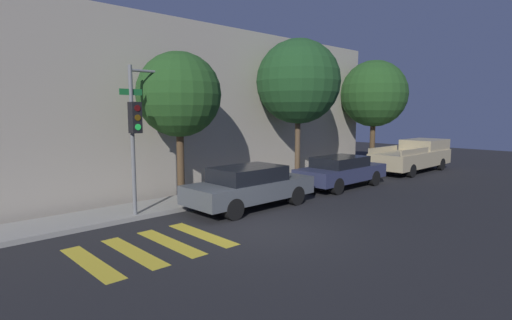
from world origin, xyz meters
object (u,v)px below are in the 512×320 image
at_px(tree_far_end, 374,94).
at_px(traffic_light_pole, 149,113).
at_px(tree_near_corner, 179,95).
at_px(pickup_truck, 414,155).
at_px(tree_midblock, 298,82).
at_px(sedan_near_corner, 250,186).
at_px(sedan_middle, 341,171).

bearing_deg(tree_far_end, traffic_light_pole, -177.78).
distance_m(tree_near_corner, tree_far_end, 12.39).
distance_m(pickup_truck, tree_midblock, 8.62).
bearing_deg(traffic_light_pole, tree_midblock, 4.09).
distance_m(sedan_near_corner, tree_midblock, 6.16).
xyz_separation_m(sedan_near_corner, tree_near_corner, (-1.53, 1.80, 3.02)).
relative_size(traffic_light_pole, sedan_middle, 1.02).
bearing_deg(tree_midblock, tree_near_corner, 180.00).
xyz_separation_m(traffic_light_pole, tree_far_end, (13.80, 0.54, 0.99)).
bearing_deg(tree_near_corner, tree_midblock, -0.00).
xyz_separation_m(pickup_truck, tree_midblock, (-7.60, 1.80, 3.65)).
height_order(sedan_middle, pickup_truck, pickup_truck).
relative_size(traffic_light_pole, tree_midblock, 0.72).
bearing_deg(tree_midblock, sedan_middle, -67.52).
bearing_deg(sedan_middle, tree_far_end, 17.94).
bearing_deg(traffic_light_pole, sedan_middle, -8.74).
bearing_deg(pickup_truck, traffic_light_pole, 175.20).
bearing_deg(pickup_truck, tree_near_corner, 172.49).
bearing_deg(tree_midblock, sedan_near_corner, -158.34).
xyz_separation_m(traffic_light_pole, sedan_near_corner, (2.95, -1.27, -2.44)).
bearing_deg(tree_near_corner, pickup_truck, -7.51).
bearing_deg(traffic_light_pole, sedan_near_corner, -23.25).
distance_m(sedan_middle, tree_near_corner, 7.68).
distance_m(traffic_light_pole, tree_far_end, 13.84).
distance_m(traffic_light_pole, sedan_middle, 8.69).
xyz_separation_m(traffic_light_pole, tree_near_corner, (1.42, 0.54, 0.58)).
distance_m(traffic_light_pole, pickup_truck, 15.32).
distance_m(pickup_truck, tree_far_end, 3.99).
bearing_deg(sedan_near_corner, sedan_middle, 0.00).
bearing_deg(tree_far_end, sedan_near_corner, -170.57).
relative_size(sedan_middle, tree_near_corner, 0.86).
xyz_separation_m(sedan_middle, tree_far_end, (5.57, 1.80, 3.46)).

